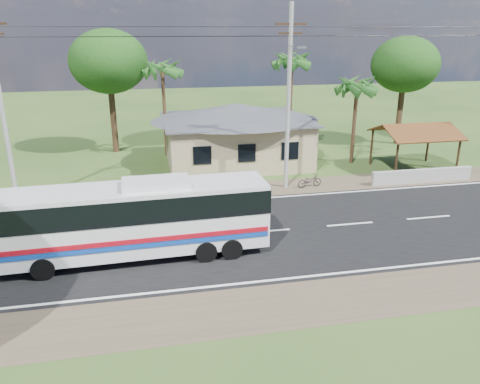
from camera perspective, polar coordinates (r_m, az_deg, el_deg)
The scene contains 13 objects.
ground at distance 23.40m, azimuth 3.12°, elevation -4.85°, with size 120.00×120.00×0.00m, color #284318.
road at distance 23.40m, azimuth 3.12°, elevation -4.82°, with size 120.00×16.00×0.03m.
house at distance 34.94m, azimuth -0.58°, elevation 7.90°, with size 12.40×10.00×5.00m.
waiting_shed at distance 35.18m, azimuth 20.63°, elevation 6.89°, with size 5.20×4.48×3.35m.
concrete_barrier at distance 32.82m, azimuth 21.28°, elevation 1.85°, with size 7.00×0.30×0.90m, color #9E9E99.
utility_poles at distance 28.57m, azimuth 5.30°, elevation 11.61°, with size 32.80×2.22×11.00m.
palm_near at distance 35.22m, azimuth 14.10°, elevation 12.48°, with size 2.80×2.80×6.70m.
palm_mid at distance 37.99m, azimuth 6.35°, elevation 15.59°, with size 2.80×2.80×8.20m.
palm_far at distance 36.77m, azimuth -9.46°, elevation 14.58°, with size 2.80×2.80×7.70m.
tree_behind_house at distance 38.79m, azimuth -15.75°, elevation 15.02°, with size 6.00×6.00×9.61m.
tree_behind_shed at distance 42.57m, azimuth 19.48°, elevation 14.40°, with size 5.60×5.60×9.02m.
coach_bus at distance 20.55m, azimuth -12.59°, elevation -2.71°, with size 11.48×2.80×3.54m.
motorcycle at distance 30.00m, azimuth 8.48°, elevation 1.37°, with size 0.56×1.62×0.85m, color black.
Camera 1 is at (-5.50, -20.63, 9.58)m, focal length 35.00 mm.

